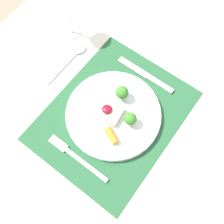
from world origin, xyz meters
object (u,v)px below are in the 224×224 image
Objects in this scene: fork at (74,155)px; wine_glass_near at (66,8)px; dinner_plate at (112,113)px; spoon at (74,54)px; knife at (149,77)px.

fork is 0.45m from wine_glass_near.
dinner_plate is 1.39× the size of fork.
wine_glass_near is (0.07, 0.07, 0.11)m from spoon.
dinner_plate is 0.25m from spoon.
spoon is at bearing -134.47° from wine_glass_near.
spoon is 0.15m from wine_glass_near.
knife is at bearing -5.98° from dinner_plate.
fork is at bearing 175.81° from dinner_plate.
spoon is (-0.08, 0.25, -0.00)m from knife.
dinner_plate is 0.35m from wine_glass_near.
knife is (0.17, -0.02, -0.01)m from dinner_plate.
wine_glass_near is at bearing 46.94° from spoon.
dinner_plate is 0.17m from knife.
knife is 0.33m from wine_glass_near.
wine_glass_near reaches higher than knife.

